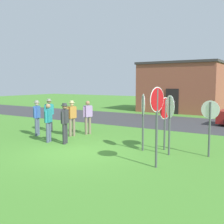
{
  "coord_description": "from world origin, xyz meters",
  "views": [
    {
      "loc": [
        6.6,
        -7.85,
        2.6
      ],
      "look_at": [
        0.01,
        2.51,
        1.3
      ],
      "focal_mm": 44.67,
      "sensor_mm": 36.0,
      "label": 1
    }
  ],
  "objects": [
    {
      "name": "stop_sign_rear_right",
      "position": [
        2.63,
        2.19,
        1.4
      ],
      "size": [
        0.14,
        0.83,
        2.04
      ],
      "color": "#474C4C",
      "rests_on": "ground"
    },
    {
      "name": "stop_sign_nearest",
      "position": [
        4.33,
        2.08,
        1.33
      ],
      "size": [
        0.64,
        0.09,
        1.99
      ],
      "color": "#474C4C",
      "rests_on": "ground"
    },
    {
      "name": "ground_plane",
      "position": [
        0.0,
        0.0,
        0.0
      ],
      "size": [
        80.0,
        80.0,
        0.0
      ],
      "primitive_type": "plane",
      "color": "#47842D"
    },
    {
      "name": "building_background",
      "position": [
        -1.57,
        16.67,
        2.2
      ],
      "size": [
        7.05,
        4.89,
        4.39
      ],
      "color": "brown",
      "rests_on": "ground"
    },
    {
      "name": "person_with_sunhat",
      "position": [
        -2.2,
        0.8,
        0.95
      ],
      "size": [
        0.34,
        0.54,
        1.69
      ],
      "color": "#4C5670",
      "rests_on": "ground"
    },
    {
      "name": "person_in_blue",
      "position": [
        -1.91,
        3.22,
        0.98
      ],
      "size": [
        0.43,
        0.55,
        1.69
      ],
      "color": "#7A6B56",
      "rests_on": "ground"
    },
    {
      "name": "street_asphalt",
      "position": [
        0.0,
        9.58,
        0.0
      ],
      "size": [
        60.0,
        6.4,
        0.01
      ],
      "primitive_type": "cube",
      "color": "#38383A",
      "rests_on": "ground"
    },
    {
      "name": "person_in_teal",
      "position": [
        -4.22,
        2.86,
        0.98
      ],
      "size": [
        0.31,
        0.55,
        1.74
      ],
      "color": "#2D2D33",
      "rests_on": "ground"
    },
    {
      "name": "person_on_left",
      "position": [
        -1.36,
        0.94,
        0.98
      ],
      "size": [
        0.34,
        0.54,
        1.74
      ],
      "color": "#2D2D33",
      "rests_on": "ground"
    },
    {
      "name": "person_in_dark_shirt",
      "position": [
        -3.76,
        1.59,
        0.98
      ],
      "size": [
        0.35,
        0.53,
        1.74
      ],
      "color": "#4C5670",
      "rests_on": "ground"
    },
    {
      "name": "stop_sign_rear_left",
      "position": [
        1.97,
        1.63,
        1.49
      ],
      "size": [
        0.47,
        0.68,
        2.18
      ],
      "color": "#474C4C",
      "rests_on": "ground"
    },
    {
      "name": "stop_sign_far_back",
      "position": [
        3.06,
        1.56,
        1.48
      ],
      "size": [
        0.55,
        0.6,
        2.16
      ],
      "color": "#474C4C",
      "rests_on": "ground"
    },
    {
      "name": "stop_sign_leaning_left",
      "position": [
        3.27,
        -0.09,
        1.69
      ],
      "size": [
        0.13,
        0.75,
        2.47
      ],
      "color": "#474C4C",
      "rests_on": "ground"
    },
    {
      "name": "person_near_signs",
      "position": [
        -2.22,
        2.39,
        0.98
      ],
      "size": [
        0.32,
        0.56,
        1.74
      ],
      "color": "#7A6B56",
      "rests_on": "ground"
    }
  ]
}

